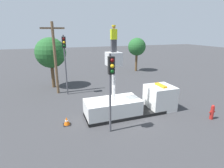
% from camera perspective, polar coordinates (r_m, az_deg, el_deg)
% --- Properties ---
extents(ground_plane, '(120.00, 120.00, 0.00)m').
position_cam_1_polar(ground_plane, '(13.71, 4.29, -9.82)').
color(ground_plane, '#38383A').
extents(bucket_truck, '(7.14, 2.07, 4.78)m').
position_cam_1_polar(bucket_truck, '(13.56, 6.53, -6.20)').
color(bucket_truck, black).
rests_on(bucket_truck, ground).
extents(worker, '(0.40, 0.26, 1.75)m').
position_cam_1_polar(worker, '(11.90, 0.57, 14.53)').
color(worker, '#38383D').
rests_on(worker, bucket_truck).
extents(traffic_light_pole, '(0.34, 0.57, 4.96)m').
position_cam_1_polar(traffic_light_pole, '(10.04, -0.37, 1.70)').
color(traffic_light_pole, '#515156').
rests_on(traffic_light_pole, ground).
extents(traffic_light_across, '(0.34, 0.57, 5.82)m').
position_cam_1_polar(traffic_light_across, '(17.29, -15.20, 9.50)').
color(traffic_light_across, '#515156').
rests_on(traffic_light_across, ground).
extents(fire_hydrant, '(0.49, 0.25, 1.10)m').
position_cam_1_polar(fire_hydrant, '(14.67, 29.88, -7.97)').
color(fire_hydrant, '#B2231E').
rests_on(fire_hydrant, ground).
extents(traffic_cone_rear, '(0.50, 0.50, 0.58)m').
position_cam_1_polar(traffic_cone_rear, '(12.53, -14.58, -11.68)').
color(traffic_cone_rear, black).
rests_on(traffic_cone_rear, ground).
extents(tree_left_bg, '(2.72, 2.72, 5.19)m').
position_cam_1_polar(tree_left_bg, '(27.98, 8.11, 11.87)').
color(tree_left_bg, brown).
rests_on(tree_left_bg, ground).
extents(tree_right_bg, '(3.28, 3.28, 5.54)m').
position_cam_1_polar(tree_right_bg, '(20.34, -19.41, 9.52)').
color(tree_right_bg, brown).
rests_on(tree_right_bg, ground).
extents(utility_pole, '(2.20, 0.26, 7.02)m').
position_cam_1_polar(utility_pole, '(18.09, -18.12, 8.65)').
color(utility_pole, brown).
rests_on(utility_pole, ground).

